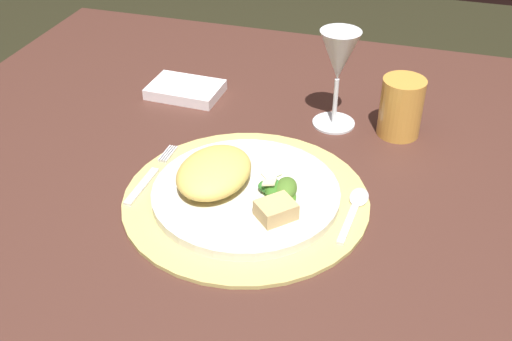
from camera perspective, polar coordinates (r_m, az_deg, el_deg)
The scene contains 11 objects.
dining_table at distance 1.05m, azimuth 2.09°, elevation -4.37°, with size 1.30×1.05×0.73m.
placemat at distance 0.91m, azimuth -0.92°, elevation -2.61°, with size 0.36×0.36×0.01m, color tan.
dinner_plate at distance 0.90m, azimuth -0.92°, elevation -2.09°, with size 0.27×0.27×0.01m, color silver.
pasta_serving at distance 0.90m, azimuth -3.84°, elevation -0.13°, with size 0.13×0.10×0.04m, color #E3C25B.
salad_greens at distance 0.88m, azimuth 2.18°, elevation -1.79°, with size 0.07×0.07×0.03m.
bread_piece at distance 0.84m, azimuth 1.83°, elevation -3.62°, with size 0.05×0.04×0.02m, color tan.
fork at distance 0.96m, azimuth -9.68°, elevation -0.56°, with size 0.02×0.16×0.00m.
spoon at distance 0.90m, azimuth 9.09°, elevation -3.10°, with size 0.03×0.13×0.01m.
napkin at distance 1.19m, azimuth -6.45°, elevation 7.34°, with size 0.13×0.09×0.02m, color white.
wine_glass at distance 1.04m, azimuth 7.55°, elevation 9.96°, with size 0.07×0.07×0.17m.
amber_tumbler at distance 1.07m, azimuth 13.09°, elevation 5.64°, with size 0.07×0.07×0.10m, color gold.
Camera 1 is at (0.20, -0.79, 1.29)m, focal length 43.86 mm.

